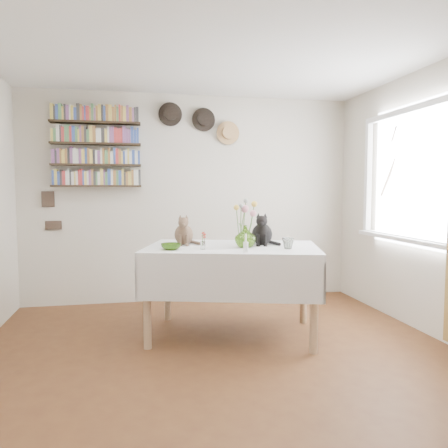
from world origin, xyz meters
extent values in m
cube|color=brown|center=(0.00, 0.00, -0.02)|extent=(4.04, 4.54, 0.04)
cube|color=white|center=(0.00, 0.00, 2.52)|extent=(4.04, 4.54, 0.04)
cube|color=beige|center=(0.00, 2.27, 1.25)|extent=(4.04, 0.04, 2.54)
cube|color=white|center=(1.97, 0.80, 1.50)|extent=(0.01, 1.40, 1.20)
cube|color=white|center=(1.97, 0.80, 2.13)|extent=(0.06, 1.52, 0.06)
cube|color=white|center=(1.97, 0.80, 0.87)|extent=(0.06, 1.52, 0.06)
cube|color=white|center=(1.97, 1.53, 1.50)|extent=(0.06, 0.06, 1.20)
cube|color=white|center=(1.94, 0.80, 0.87)|extent=(0.12, 1.50, 0.04)
cube|color=white|center=(0.20, 0.84, 0.80)|extent=(1.78, 1.39, 0.07)
cylinder|color=tan|center=(-0.59, 0.63, 0.38)|extent=(0.07, 0.07, 0.77)
cylinder|color=tan|center=(0.76, 0.25, 0.38)|extent=(0.07, 0.07, 0.77)
cylinder|color=tan|center=(-0.36, 1.44, 0.38)|extent=(0.07, 0.07, 0.77)
cylinder|color=tan|center=(0.99, 1.06, 0.38)|extent=(0.07, 0.07, 0.77)
imported|color=#85B93E|center=(0.30, 0.72, 0.94)|extent=(0.25, 0.25, 0.20)
imported|color=#85B93E|center=(-0.37, 0.71, 0.86)|extent=(0.21, 0.21, 0.05)
imported|color=white|center=(0.64, 0.56, 0.89)|extent=(0.15, 0.15, 0.10)
cylinder|color=white|center=(0.22, 0.43, 0.88)|extent=(0.04, 0.04, 0.09)
cylinder|color=white|center=(0.22, 0.43, 0.96)|extent=(0.02, 0.02, 0.07)
cylinder|color=white|center=(-0.10, 0.69, 0.87)|extent=(0.04, 0.04, 0.07)
cone|color=white|center=(0.72, 0.74, 0.87)|extent=(0.05, 0.05, 0.07)
sphere|color=beige|center=(0.72, 0.74, 0.91)|extent=(0.03, 0.03, 0.03)
cylinder|color=#4C7233|center=(0.27, 0.73, 1.04)|extent=(0.01, 0.01, 0.30)
sphere|color=pink|center=(0.27, 0.73, 1.19)|extent=(0.07, 0.07, 0.07)
cylinder|color=#4C7233|center=(0.34, 0.70, 1.02)|extent=(0.01, 0.01, 0.26)
sphere|color=pink|center=(0.34, 0.70, 1.15)|extent=(0.06, 0.06, 0.06)
cylinder|color=#4C7233|center=(0.36, 0.75, 1.06)|extent=(0.01, 0.01, 0.34)
sphere|color=yellow|center=(0.36, 0.75, 1.23)|extent=(0.06, 0.06, 0.06)
cylinder|color=#4C7233|center=(0.24, 0.76, 1.04)|extent=(0.01, 0.01, 0.31)
sphere|color=yellow|center=(0.24, 0.76, 1.20)|extent=(0.05, 0.05, 0.05)
cylinder|color=#4C7233|center=(0.30, 0.77, 1.07)|extent=(0.01, 0.01, 0.37)
sphere|color=#999E93|center=(0.30, 0.77, 1.26)|extent=(0.04, 0.04, 0.04)
cylinder|color=#4C7233|center=(0.25, 0.69, 1.05)|extent=(0.01, 0.01, 0.33)
sphere|color=#999E93|center=(0.25, 0.69, 1.22)|extent=(0.04, 0.04, 0.04)
cube|color=#2F2215|center=(-1.10, 2.16, 1.40)|extent=(1.00, 0.16, 0.02)
cube|color=#2F2215|center=(-1.10, 2.16, 1.64)|extent=(1.00, 0.16, 0.02)
cube|color=#2F2215|center=(-1.10, 2.16, 1.88)|extent=(1.00, 0.16, 0.02)
cube|color=#2F2215|center=(-1.10, 2.16, 2.12)|extent=(1.00, 0.16, 0.02)
cylinder|color=black|center=(-0.25, 2.21, 2.25)|extent=(0.28, 0.02, 0.28)
cylinder|color=black|center=(-0.25, 2.17, 2.25)|extent=(0.16, 0.08, 0.16)
cylinder|color=black|center=(0.15, 2.21, 2.20)|extent=(0.28, 0.02, 0.28)
cylinder|color=black|center=(0.15, 2.17, 2.20)|extent=(0.16, 0.08, 0.16)
cylinder|color=tan|center=(0.45, 2.21, 2.05)|extent=(0.28, 0.02, 0.28)
cylinder|color=tan|center=(0.45, 2.17, 2.05)|extent=(0.16, 0.08, 0.16)
cube|color=#38281E|center=(-1.65, 2.23, 1.25)|extent=(0.14, 0.02, 0.18)
cube|color=#38281E|center=(-1.60, 2.23, 0.95)|extent=(0.18, 0.02, 0.10)
camera|label=1|loc=(-0.67, -3.06, 1.35)|focal=35.00mm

